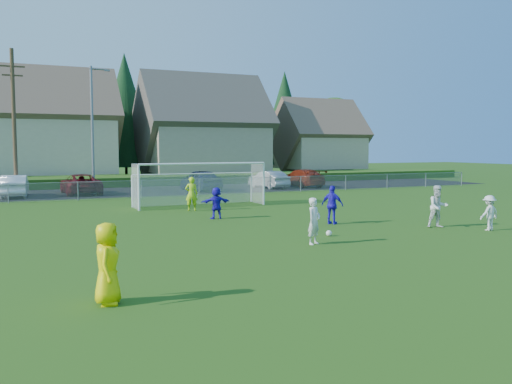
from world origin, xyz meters
TOP-DOWN VIEW (x-y plane):
  - ground at (0.00, 0.00)m, footprint 160.00×160.00m
  - asphalt_lot at (0.00, 27.50)m, footprint 60.00×60.00m
  - grass_embankment at (0.00, 35.00)m, footprint 70.00×6.00m
  - soccer_ball at (1.15, 3.81)m, footprint 0.22×0.22m
  - referee at (-7.94, -1.86)m, footprint 0.80×0.99m
  - player_white_a at (-0.25, 2.55)m, footprint 0.71×0.62m
  - player_white_b at (6.47, 3.81)m, footprint 1.02×0.89m
  - player_white_c at (7.81, 2.36)m, footprint 0.95×0.58m
  - player_blue_a at (2.99, 6.50)m, footprint 0.92×1.05m
  - player_blue_b at (-1.03, 10.27)m, footprint 1.39×0.47m
  - goalkeeper at (-1.12, 13.83)m, footprint 0.74×0.58m
  - car_b at (-9.61, 26.31)m, footprint 1.86×4.60m
  - car_c at (-5.29, 26.86)m, footprint 2.58×5.25m
  - car_e at (3.54, 26.28)m, footprint 2.30×4.92m
  - car_f at (9.48, 26.48)m, footprint 2.01×4.40m
  - car_g at (12.66, 26.63)m, footprint 2.28×5.21m
  - soccer_goal at (0.00, 16.05)m, footprint 7.42×1.90m
  - chainlink_fence at (0.00, 22.00)m, footprint 52.06×0.06m
  - streetlight at (-4.45, 26.00)m, footprint 1.38×0.18m
  - utility_pole at (-9.50, 27.00)m, footprint 1.60×0.26m
  - houses_row at (1.97, 42.46)m, footprint 53.90×11.45m
  - tree_row at (1.04, 48.74)m, footprint 65.98×12.36m

SIDE VIEW (x-z plane):
  - ground at x=0.00m, z-range 0.00..0.00m
  - asphalt_lot at x=0.00m, z-range 0.01..0.01m
  - soccer_ball at x=1.15m, z-range 0.00..0.22m
  - grass_embankment at x=0.00m, z-range 0.00..0.80m
  - chainlink_fence at x=0.00m, z-range 0.03..1.23m
  - car_f at x=9.48m, z-range 0.00..1.40m
  - player_white_c at x=7.81m, z-range 0.00..1.43m
  - car_c at x=-5.29m, z-range 0.00..1.43m
  - car_b at x=-9.61m, z-range 0.00..1.48m
  - car_g at x=12.66m, z-range 0.00..1.49m
  - player_blue_b at x=-1.03m, z-range 0.00..1.49m
  - player_white_a at x=-0.25m, z-range 0.00..1.62m
  - car_e at x=3.54m, z-range 0.00..1.63m
  - player_blue_a at x=2.99m, z-range 0.00..1.69m
  - player_white_b at x=6.47m, z-range 0.00..1.77m
  - referee at x=-7.94m, z-range 0.00..1.77m
  - goalkeeper at x=-1.12m, z-range 0.00..1.80m
  - soccer_goal at x=0.00m, z-range 0.38..2.88m
  - streetlight at x=-4.45m, z-range 0.34..9.34m
  - utility_pole at x=-9.50m, z-range 0.15..10.15m
  - tree_row at x=1.04m, z-range 0.01..13.81m
  - houses_row at x=1.97m, z-range 0.69..13.97m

